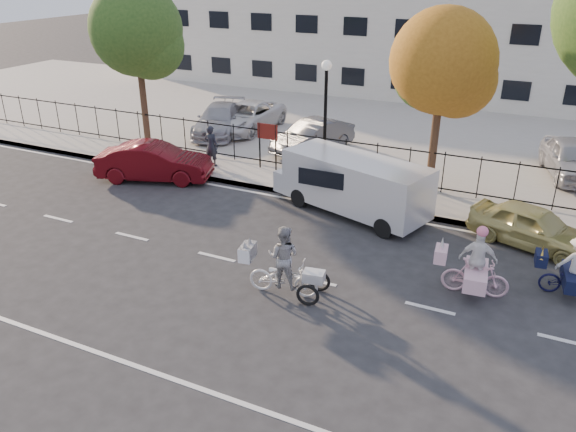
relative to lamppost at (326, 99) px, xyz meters
The scene contains 22 objects.
ground 7.50m from the lamppost, 94.21° to the right, with size 120.00×120.00×0.00m, color #333334.
road_markings 7.49m from the lamppost, 94.21° to the right, with size 60.00×9.52×0.01m, color silver, non-canonical shape.
curb 3.54m from the lamppost, 105.95° to the right, with size 60.00×0.10×0.15m, color #A8A399.
sidewalk 3.16m from the lamppost, 125.54° to the right, with size 60.00×2.20×0.15m, color #A8A399.
parking_lot 8.76m from the lamppost, 93.49° to the left, with size 60.00×15.60×0.15m, color #A8A399.
iron_fence 2.30m from the lamppost, 141.34° to the left, with size 58.00×0.06×1.50m, color black, non-canonical shape.
building 18.21m from the lamppost, 91.57° to the left, with size 34.00×10.00×6.00m, color silver.
lamppost is the anchor object (origin of this frame).
street_sign 2.90m from the lamppost, behind, with size 0.85×0.06×1.80m.
zebra_trike 8.31m from the lamppost, 75.22° to the right, with size 2.17×1.01×1.85m.
unicorn_bike 8.83m from the lamppost, 42.17° to the right, with size 1.88×1.32×1.88m.
bull_bike 10.03m from the lamppost, 29.03° to the right, with size 1.77×1.22×1.62m.
white_van 3.64m from the lamppost, 50.18° to the right, with size 5.72×3.20×1.89m.
red_sedan 6.81m from the lamppost, 156.50° to the right, with size 1.48×4.26×1.40m, color #55090F.
gold_sedan 8.16m from the lamppost, 17.23° to the right, with size 1.45×3.60×1.23m, color tan.
pedestrian 5.05m from the lamppost, behind, with size 0.59×0.39×1.63m, color black.
lot_car_a 7.85m from the lamppost, 152.65° to the left, with size 1.84×4.52×1.31m, color #9FA0A6.
lot_car_b 7.69m from the lamppost, 141.89° to the left, with size 2.16×4.69×1.30m, color silver.
lot_car_c 3.99m from the lamppost, 120.22° to the left, with size 1.39×3.97×1.31m, color #4A4D52.
lot_car_d 9.57m from the lamppost, 26.37° to the left, with size 1.65×4.09×1.39m, color #A2A3A9.
tree_west 8.63m from the lamppost, behind, with size 3.78×3.78×6.94m.
tree_mid 4.25m from the lamppost, ahead, with size 3.51×3.48×6.37m.
Camera 1 is at (7.75, -11.70, 7.62)m, focal length 35.00 mm.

